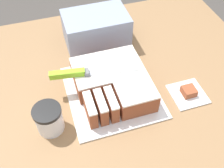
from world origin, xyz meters
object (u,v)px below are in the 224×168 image
knife (78,73)px  coffee_cup (49,119)px  storage_box (96,29)px  cake_board (112,92)px  cake (113,83)px  brownie (189,91)px

knife → coffee_cup: 0.18m
storage_box → cake_board: bearing=-94.2°
storage_box → knife: bearing=-117.5°
coffee_cup → storage_box: size_ratio=0.37×
cake_board → knife: 0.15m
cake_board → knife: size_ratio=1.06×
coffee_cup → cake_board: bearing=19.5°
knife → cake_board: bearing=-12.7°
cake_board → cake: (0.00, 0.01, 0.04)m
knife → brownie: 0.39m
cake → coffee_cup: coffee_cup is taller
cake_board → storage_box: (0.02, 0.29, 0.07)m
brownie → storage_box: size_ratio=0.18×
cake → cake_board: bearing=-131.6°
knife → brownie: bearing=-11.8°
brownie → storage_box: storage_box is taller
cake_board → brownie: size_ratio=7.40×
coffee_cup → brownie: bearing=-1.2°
knife → storage_box: 0.28m
storage_box → brownie: bearing=-58.1°
cake → coffee_cup: (-0.24, -0.09, 0.00)m
knife → storage_box: bearing=70.8°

